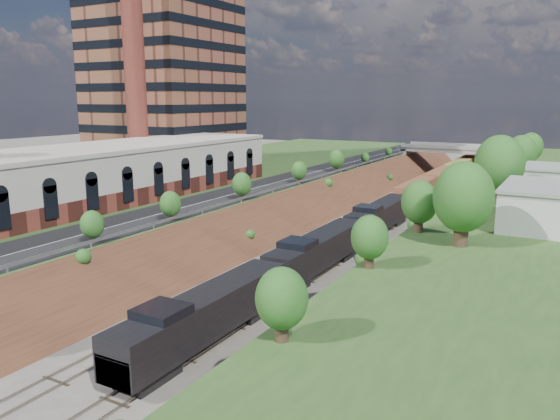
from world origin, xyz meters
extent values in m
cube|color=#305322|center=(-33.00, 60.00, 2.50)|extent=(44.00, 180.00, 5.00)
cube|color=brown|center=(-11.00, 60.00, 0.00)|extent=(10.00, 180.00, 10.00)
cube|color=brown|center=(11.00, 60.00, 0.00)|extent=(10.00, 180.00, 10.00)
cube|color=gray|center=(-2.60, 60.00, 0.09)|extent=(1.58, 180.00, 0.18)
cube|color=gray|center=(2.60, 60.00, 0.09)|extent=(1.58, 180.00, 0.18)
cube|color=black|center=(-15.50, 60.00, 5.05)|extent=(8.00, 180.00, 0.10)
cube|color=#99999E|center=(-11.40, 60.00, 5.55)|extent=(0.06, 171.00, 0.30)
cube|color=brown|center=(-28.00, 38.00, 6.10)|extent=(14.00, 62.00, 2.20)
cube|color=beige|center=(-28.00, 38.00, 9.35)|extent=(14.00, 62.00, 4.30)
cube|color=beige|center=(-28.00, 38.00, 11.75)|extent=(14.30, 62.30, 0.50)
cube|color=brown|center=(-44.00, 72.00, 27.00)|extent=(22.00, 22.00, 44.00)
cylinder|color=brown|center=(-36.00, 56.00, 25.00)|extent=(3.20, 3.20, 40.00)
cube|color=gray|center=(-11.50, 122.00, 3.10)|extent=(1.50, 8.00, 6.20)
cube|color=gray|center=(11.50, 122.00, 3.10)|extent=(1.50, 8.00, 6.20)
cube|color=gray|center=(0.00, 122.00, 6.20)|extent=(24.00, 8.00, 1.00)
cube|color=gray|center=(0.00, 118.00, 7.00)|extent=(24.00, 0.30, 0.80)
cube|color=gray|center=(0.00, 126.00, 7.00)|extent=(24.00, 0.30, 0.80)
cube|color=silver|center=(23.50, 52.00, 7.00)|extent=(9.00, 12.00, 4.00)
cube|color=silver|center=(23.00, 74.00, 6.80)|extent=(8.00, 10.00, 3.60)
cylinder|color=#473323|center=(17.00, 40.00, 6.31)|extent=(1.30, 1.30, 2.62)
ellipsoid|color=#285E21|center=(17.00, 40.00, 9.46)|extent=(5.25, 5.25, 6.30)
cylinder|color=#473323|center=(-11.80, 20.00, 5.61)|extent=(0.66, 0.66, 1.22)
ellipsoid|color=#285E21|center=(-11.80, 20.00, 7.08)|extent=(2.45, 2.45, 2.94)
cube|color=black|center=(2.60, 15.21, 0.45)|extent=(2.40, 4.00, 0.90)
cube|color=black|center=(2.60, 21.48, 2.41)|extent=(3.09, 18.56, 3.03)
cube|color=black|center=(2.60, 13.71, 1.80)|extent=(2.85, 3.00, 1.80)
cube|color=silver|center=(2.60, 13.71, 2.80)|extent=(2.85, 3.00, 0.15)
cube|color=black|center=(2.60, 16.71, 4.10)|extent=(3.03, 3.10, 0.90)
cube|color=black|center=(2.60, 41.04, 2.41)|extent=(3.09, 18.56, 3.03)
cube|color=black|center=(2.60, 60.60, 2.41)|extent=(3.09, 18.56, 3.03)
cube|color=brown|center=(2.60, 103.80, 2.76)|extent=(3.09, 65.85, 3.71)
camera|label=1|loc=(25.77, -8.96, 17.95)|focal=35.00mm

